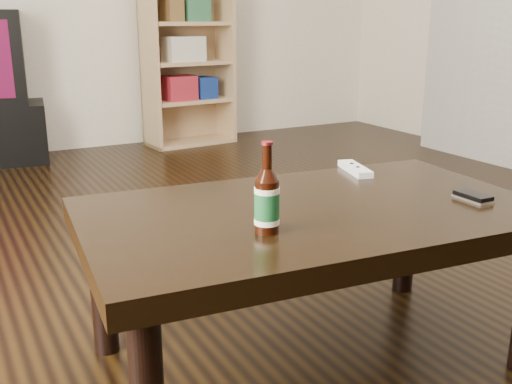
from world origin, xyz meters
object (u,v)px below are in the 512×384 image
bookshelf (186,59)px  remote (355,169)px  beer_bottle (267,201)px  coffee_table (312,228)px  phone (473,197)px

bookshelf → remote: bookshelf is taller
bookshelf → beer_bottle: 3.46m
bookshelf → coffee_table: bearing=-111.1°
phone → remote: size_ratio=0.56×
bookshelf → beer_bottle: bearing=-114.0°
bookshelf → remote: bearing=-106.1°
coffee_table → remote: bearing=37.2°
remote → beer_bottle: bearing=-130.6°
phone → bookshelf: bearing=82.3°
bookshelf → beer_bottle: size_ratio=5.68×
coffee_table → phone: size_ratio=11.99×
bookshelf → phone: 3.36m
bookshelf → phone: bearing=-103.0°
beer_bottle → phone: 0.66m
coffee_table → phone: phone is taller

